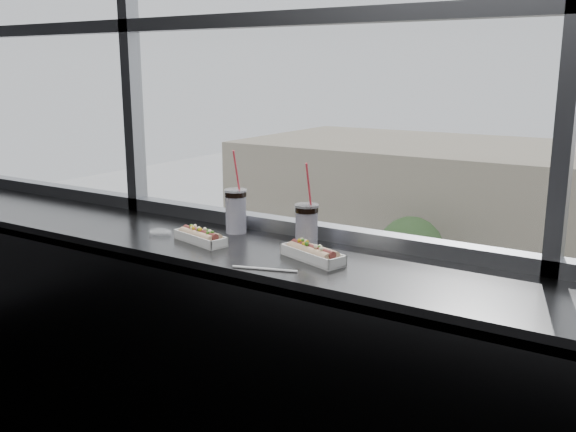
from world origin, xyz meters
The scene contains 14 objects.
wall_back_lower centered at (0.00, 1.50, 0.55)m, with size 6.00×6.00×0.00m, color black.
counter centered at (0.00, 1.23, 1.07)m, with size 6.00×0.55×0.06m, color #555555.
counter_fascia centered at (0.00, 0.97, 0.55)m, with size 6.00×0.04×1.04m, color #555555.
hotdog_tray_left centered at (-0.31, 1.17, 1.13)m, with size 0.28×0.15×0.07m.
hotdog_tray_right centered at (0.21, 1.20, 1.13)m, with size 0.29×0.18×0.07m.
soda_cup_left centered at (-0.28, 1.38, 1.21)m, with size 0.10×0.10×0.36m.
soda_cup_right centered at (0.12, 1.30, 1.20)m, with size 0.10×0.10×0.35m.
loose_straw centered at (0.13, 1.01, 1.10)m, with size 0.01×0.01×0.24m, color white.
wrapper centered at (-0.54, 1.17, 1.11)m, with size 0.11×0.08×0.03m, color silver.
car_near_a centered at (-15.28, 17.50, -9.79)m, with size 6.88×2.87×2.29m, color #A0A0A0.
car_far_a centered at (-10.55, 25.50, -10.02)m, with size 5.54×2.31×1.85m, color black.
car_near_b centered at (-6.29, 17.50, -9.97)m, with size 5.82×2.43×1.94m, color black.
pedestrian_a centered at (-4.33, 29.47, -9.83)m, with size 1.01×0.76×2.27m, color #66605B.
tree_left centered at (-10.40, 29.50, -7.38)m, with size 3.42×3.42×5.34m.
Camera 1 is at (1.37, -0.79, 1.81)m, focal length 40.00 mm.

